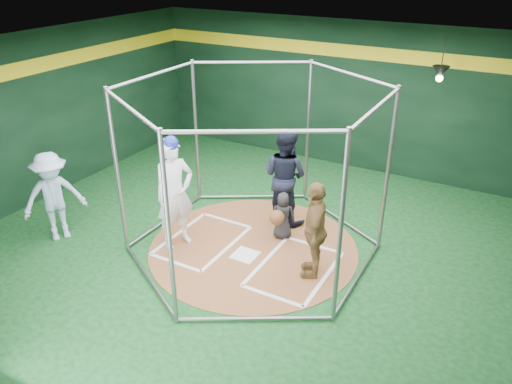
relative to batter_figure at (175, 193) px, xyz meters
The scene contains 12 objects.
room_shell 1.57m from the batter_figure, 22.97° to the left, with size 10.10×9.10×3.53m.
clay_disc 1.75m from the batter_figure, 22.68° to the left, with size 3.80×3.80×0.01m, color brown.
home_plate 1.67m from the batter_figure, 10.50° to the left, with size 0.43×0.43×0.01m, color white.
batter_box_left 1.13m from the batter_figure, 40.35° to the left, with size 1.17×1.77×0.01m.
batter_box_right 2.48m from the batter_figure, ahead, with size 1.17×1.77×0.01m.
batting_cage 1.47m from the batter_figure, 22.68° to the left, with size 4.05×4.67×3.00m.
pendant_lamp_near 5.67m from the batter_figure, 49.86° to the left, with size 0.34×0.34×0.90m.
batter_figure is the anchor object (origin of this frame).
visitor_leopard 2.58m from the batter_figure, ahead, with size 0.99×0.41×1.69m, color #B0864B.
catcher_figure 2.01m from the batter_figure, 34.52° to the left, with size 0.53×0.61×0.92m.
umpire 2.19m from the batter_figure, 53.20° to the left, with size 0.93×0.73×1.92m, color black.
bystander_blue 2.28m from the batter_figure, 156.61° to the right, with size 1.11×0.64×1.72m, color #AEC3E6.
Camera 1 is at (3.80, -6.73, 4.98)m, focal length 35.00 mm.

